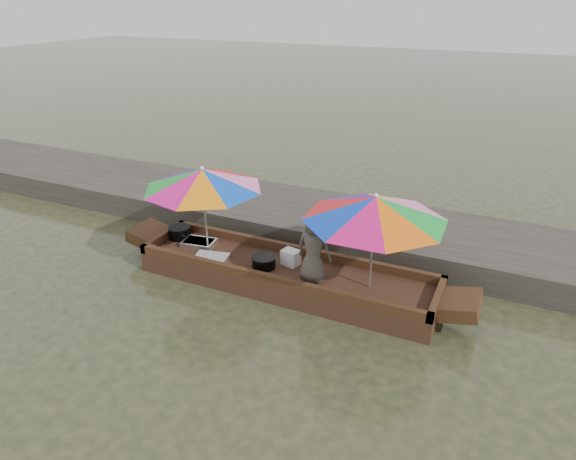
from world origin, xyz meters
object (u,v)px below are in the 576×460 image
at_px(boat_hull, 285,277).
at_px(tray_crayfish, 199,243).
at_px(vendor, 314,248).
at_px(umbrella_bow, 205,210).
at_px(umbrella_stern, 373,242).
at_px(tray_scallop, 211,258).
at_px(cooking_pot, 180,232).
at_px(charcoal_grill, 264,262).
at_px(supply_bag, 291,257).

xyz_separation_m(boat_hull, tray_crayfish, (-1.77, 0.10, 0.22)).
relative_size(vendor, umbrella_bow, 0.56).
bearing_deg(umbrella_stern, tray_scallop, -174.22).
bearing_deg(umbrella_stern, vendor, -168.20).
xyz_separation_m(boat_hull, tray_scallop, (-1.28, -0.27, 0.21)).
relative_size(cooking_pot, charcoal_grill, 1.05).
height_order(boat_hull, umbrella_stern, umbrella_stern).
height_order(tray_scallop, supply_bag, supply_bag).
xyz_separation_m(boat_hull, charcoal_grill, (-0.34, -0.12, 0.27)).
distance_m(cooking_pot, vendor, 2.90).
bearing_deg(tray_scallop, umbrella_stern, 5.78).
relative_size(tray_scallop, charcoal_grill, 1.48).
distance_m(umbrella_bow, umbrella_stern, 2.95).
bearing_deg(boat_hull, umbrella_bow, 180.00).
relative_size(tray_crayfish, supply_bag, 2.04).
height_order(boat_hull, vendor, vendor).
xyz_separation_m(tray_scallop, charcoal_grill, (0.94, 0.15, 0.06)).
bearing_deg(charcoal_grill, umbrella_stern, 3.99).
xyz_separation_m(boat_hull, vendor, (0.57, -0.18, 0.75)).
bearing_deg(supply_bag, umbrella_bow, -174.47).
relative_size(boat_hull, vendor, 4.41).
bearing_deg(vendor, tray_scallop, 3.53).
relative_size(tray_crayfish, charcoal_grill, 1.48).
relative_size(supply_bag, umbrella_bow, 0.14).
bearing_deg(boat_hull, charcoal_grill, -159.84).
distance_m(supply_bag, vendor, 0.77).
distance_m(tray_scallop, charcoal_grill, 0.95).
bearing_deg(umbrella_stern, supply_bag, 173.95).
height_order(tray_crayfish, supply_bag, supply_bag).
distance_m(boat_hull, umbrella_bow, 1.79).
xyz_separation_m(charcoal_grill, vendor, (0.91, -0.06, 0.48)).
xyz_separation_m(boat_hull, umbrella_bow, (-1.52, 0.00, 0.95)).
bearing_deg(umbrella_bow, tray_scallop, -48.73).
bearing_deg(boat_hull, supply_bag, 80.22).
bearing_deg(charcoal_grill, umbrella_bow, 174.04).
relative_size(cooking_pot, umbrella_bow, 0.20).
distance_m(boat_hull, tray_crayfish, 1.78).
xyz_separation_m(supply_bag, umbrella_bow, (-1.54, -0.15, 0.65)).
xyz_separation_m(cooking_pot, umbrella_bow, (0.75, -0.21, 0.67)).
xyz_separation_m(umbrella_bow, umbrella_stern, (2.95, 0.00, 0.00)).
bearing_deg(tray_scallop, vendor, 2.91).
bearing_deg(cooking_pot, supply_bag, -1.59).
bearing_deg(supply_bag, umbrella_stern, -6.05).
bearing_deg(supply_bag, tray_crayfish, -178.37).
relative_size(cooking_pot, tray_crayfish, 0.71).
height_order(vendor, umbrella_bow, umbrella_bow).
distance_m(charcoal_grill, vendor, 1.03).
bearing_deg(tray_scallop, charcoal_grill, 9.14).
xyz_separation_m(boat_hull, cooking_pot, (-2.27, 0.21, 0.28)).
relative_size(tray_scallop, vendor, 0.50).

